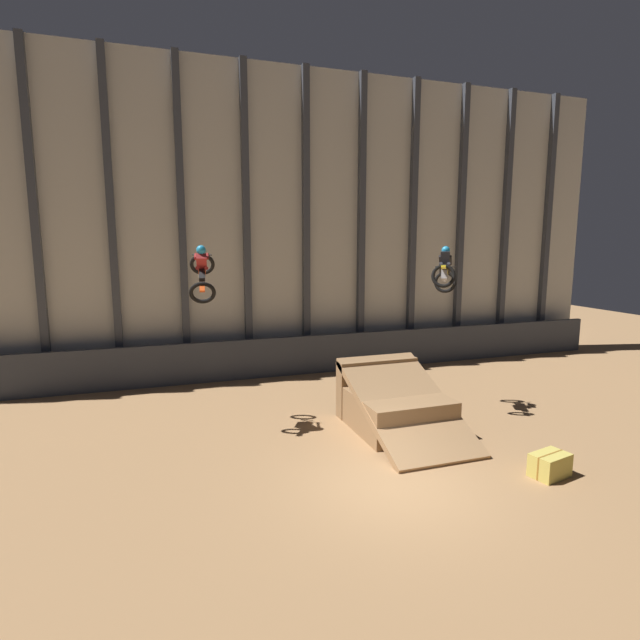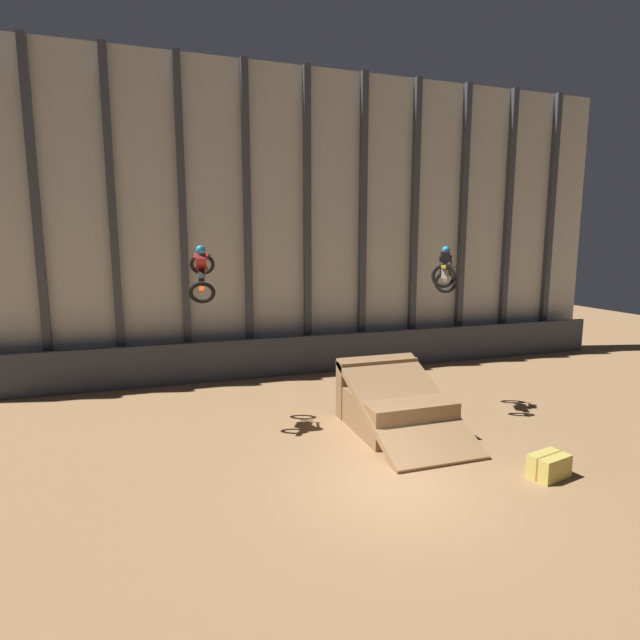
% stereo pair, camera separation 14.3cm
% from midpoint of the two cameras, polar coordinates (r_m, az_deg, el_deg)
% --- Properties ---
extents(ground_plane, '(60.00, 60.00, 0.00)m').
position_cam_midpoint_polar(ground_plane, '(12.10, 8.75, -18.37)').
color(ground_plane, '#9E754C').
extents(arena_back_wall, '(32.00, 0.40, 12.58)m').
position_cam_midpoint_polar(arena_back_wall, '(21.22, -4.73, 10.97)').
color(arena_back_wall, beige).
rests_on(arena_back_wall, ground_plane).
extents(lower_barrier, '(31.36, 0.20, 1.62)m').
position_cam_midpoint_polar(lower_barrier, '(20.82, -3.92, -4.17)').
color(lower_barrier, '#383D47').
rests_on(lower_barrier, ground_plane).
extents(dirt_ramp, '(2.64, 4.38, 1.99)m').
position_cam_midpoint_polar(dirt_ramp, '(15.41, 8.60, -9.53)').
color(dirt_ramp, '#966F48').
rests_on(dirt_ramp, ground_plane).
extents(rider_bike_left_air, '(0.92, 1.86, 1.70)m').
position_cam_midpoint_polar(rider_bike_left_air, '(14.65, -13.08, 5.39)').
color(rider_bike_left_air, black).
extents(rider_bike_right_air, '(1.54, 1.75, 1.58)m').
position_cam_midpoint_polar(rider_bike_right_air, '(16.44, 14.33, 5.33)').
color(rider_bike_right_air, black).
extents(hay_bale_trackside, '(1.01, 0.78, 0.57)m').
position_cam_midpoint_polar(hay_bale_trackside, '(13.47, 24.98, -14.88)').
color(hay_bale_trackside, '#CCB751').
rests_on(hay_bale_trackside, ground_plane).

